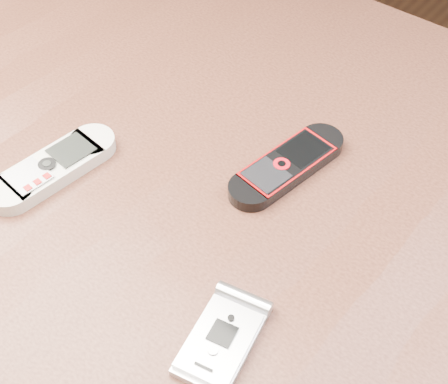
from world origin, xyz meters
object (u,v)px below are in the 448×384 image
(table, at_px, (220,261))
(nokia_white, at_px, (53,167))
(nokia_black_red, at_px, (287,165))
(motorola_razr, at_px, (221,340))

(table, xyz_separation_m, nokia_white, (-0.15, -0.08, 0.11))
(table, xyz_separation_m, nokia_black_red, (0.03, 0.07, 0.11))
(motorola_razr, bearing_deg, nokia_white, 157.99)
(table, relative_size, nokia_white, 8.47)
(nokia_white, distance_m, motorola_razr, 0.25)
(nokia_white, height_order, motorola_razr, nokia_white)
(table, bearing_deg, nokia_black_red, 66.90)
(table, height_order, motorola_razr, motorola_razr)
(table, height_order, nokia_white, nokia_white)
(nokia_white, xyz_separation_m, motorola_razr, (0.25, -0.04, -0.00))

